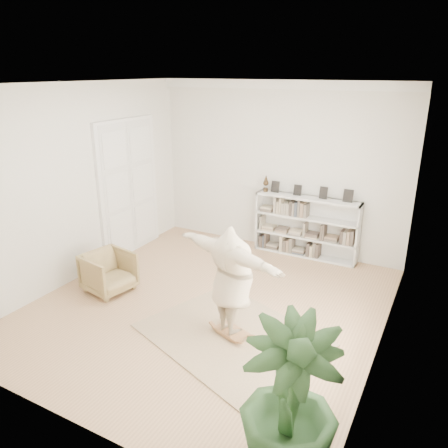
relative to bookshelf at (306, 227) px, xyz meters
name	(u,v)px	position (x,y,z in m)	size (l,w,h in m)	color
floor	(209,305)	(-0.74, -2.82, -0.64)	(6.00, 6.00, 0.00)	tan
room_shell	(281,84)	(-0.74, 0.12, 2.87)	(6.00, 6.00, 6.00)	silver
doors	(129,189)	(-3.45, -1.52, 0.76)	(0.09, 1.78, 2.92)	white
bookshelf	(306,227)	(0.00, 0.00, 0.00)	(2.20, 0.35, 1.64)	silver
armchair	(109,272)	(-2.59, -3.21, -0.27)	(0.77, 0.80, 0.72)	tan
rug	(231,335)	(0.00, -3.44, -0.63)	(2.50, 2.00, 0.02)	tan
rocker_board	(231,331)	(0.00, -3.44, -0.57)	(0.58, 0.46, 0.11)	brown
person	(232,278)	(0.00, -3.44, 0.33)	(2.05, 0.56, 1.67)	beige
houseplant	(289,402)	(1.56, -5.26, 0.21)	(0.95, 0.95, 1.69)	#2D5229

